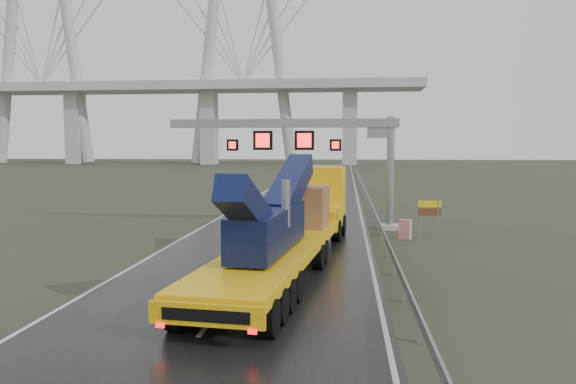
# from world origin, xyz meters

# --- Properties ---
(ground) EXTENTS (400.00, 400.00, 0.00)m
(ground) POSITION_xyz_m (0.00, 0.00, 0.00)
(ground) COLOR #303324
(ground) RESTS_ON ground
(road) EXTENTS (11.00, 200.00, 0.02)m
(road) POSITION_xyz_m (0.00, 40.00, 0.01)
(road) COLOR black
(road) RESTS_ON ground
(guardrail) EXTENTS (0.20, 140.00, 1.40)m
(guardrail) POSITION_xyz_m (6.10, 30.00, 0.70)
(guardrail) COLOR gray
(guardrail) RESTS_ON ground
(sign_gantry) EXTENTS (14.90, 1.20, 7.42)m
(sign_gantry) POSITION_xyz_m (2.10, 17.99, 5.61)
(sign_gantry) COLOR beige
(sign_gantry) RESTS_ON ground
(heavy_haul_truck) EXTENTS (5.23, 21.28, 4.95)m
(heavy_haul_truck) POSITION_xyz_m (1.77, 8.12, 1.92)
(heavy_haul_truck) COLOR yellow
(heavy_haul_truck) RESTS_ON ground
(exit_sign_pair) EXTENTS (1.32, 0.11, 2.27)m
(exit_sign_pair) POSITION_xyz_m (8.88, 14.45, 1.59)
(exit_sign_pair) COLOR gray
(exit_sign_pair) RESTS_ON ground
(striped_barrier) EXTENTS (0.75, 0.57, 1.13)m
(striped_barrier) POSITION_xyz_m (7.48, 14.24, 0.57)
(striped_barrier) COLOR red
(striped_barrier) RESTS_ON ground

